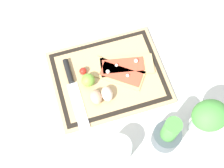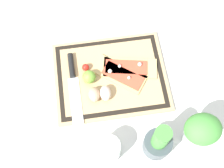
{
  "view_description": "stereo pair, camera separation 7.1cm",
  "coord_description": "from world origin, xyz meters",
  "px_view_note": "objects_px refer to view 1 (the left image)",
  "views": [
    {
      "loc": [
        0.14,
        0.49,
        1.1
      ],
      "look_at": [
        0.0,
        0.04,
        0.03
      ],
      "focal_mm": 50.0,
      "sensor_mm": 36.0,
      "label": 1
    },
    {
      "loc": [
        0.07,
        0.51,
        1.1
      ],
      "look_at": [
        0.0,
        0.04,
        0.03
      ],
      "focal_mm": 50.0,
      "sensor_mm": 36.0,
      "label": 2
    }
  ],
  "objects_px": {
    "knife": "(71,82)",
    "cherry_tomato_red": "(83,71)",
    "herb_pot": "(167,135)",
    "herb_glass": "(207,118)",
    "pizza_slice_far": "(118,74)",
    "egg_pink": "(107,94)",
    "egg_brown": "(96,97)",
    "pizza_slice_near": "(126,65)",
    "lime": "(88,80)",
    "sauce_jar": "(119,149)"
  },
  "relations": [
    {
      "from": "cherry_tomato_red",
      "to": "sauce_jar",
      "type": "xyz_separation_m",
      "value": [
        -0.04,
        0.33,
        0.01
      ]
    },
    {
      "from": "pizza_slice_far",
      "to": "egg_pink",
      "type": "xyz_separation_m",
      "value": [
        0.07,
        0.07,
        0.02
      ]
    },
    {
      "from": "herb_pot",
      "to": "pizza_slice_far",
      "type": "bearing_deg",
      "value": -73.89
    },
    {
      "from": "herb_glass",
      "to": "pizza_slice_near",
      "type": "bearing_deg",
      "value": -60.28
    },
    {
      "from": "pizza_slice_near",
      "to": "lime",
      "type": "xyz_separation_m",
      "value": [
        0.16,
        0.03,
        0.02
      ]
    },
    {
      "from": "pizza_slice_near",
      "to": "lime",
      "type": "bearing_deg",
      "value": 9.63
    },
    {
      "from": "lime",
      "to": "herb_glass",
      "type": "relative_size",
      "value": 0.26
    },
    {
      "from": "knife",
      "to": "sauce_jar",
      "type": "height_order",
      "value": "sauce_jar"
    },
    {
      "from": "herb_pot",
      "to": "herb_glass",
      "type": "relative_size",
      "value": 0.97
    },
    {
      "from": "cherry_tomato_red",
      "to": "pizza_slice_far",
      "type": "bearing_deg",
      "value": 160.49
    },
    {
      "from": "egg_brown",
      "to": "lime",
      "type": "distance_m",
      "value": 0.07
    },
    {
      "from": "knife",
      "to": "herb_pot",
      "type": "relative_size",
      "value": 1.52
    },
    {
      "from": "knife",
      "to": "cherry_tomato_red",
      "type": "relative_size",
      "value": 10.27
    },
    {
      "from": "egg_brown",
      "to": "egg_pink",
      "type": "height_order",
      "value": "same"
    },
    {
      "from": "herb_glass",
      "to": "herb_pot",
      "type": "bearing_deg",
      "value": 1.92
    },
    {
      "from": "egg_brown",
      "to": "herb_pot",
      "type": "distance_m",
      "value": 0.29
    },
    {
      "from": "egg_pink",
      "to": "herb_pot",
      "type": "xyz_separation_m",
      "value": [
        -0.15,
        0.21,
        0.03
      ]
    },
    {
      "from": "pizza_slice_near",
      "to": "pizza_slice_far",
      "type": "distance_m",
      "value": 0.05
    },
    {
      "from": "cherry_tomato_red",
      "to": "pizza_slice_near",
      "type": "bearing_deg",
      "value": 173.05
    },
    {
      "from": "egg_brown",
      "to": "herb_pot",
      "type": "height_order",
      "value": "herb_pot"
    },
    {
      "from": "egg_pink",
      "to": "cherry_tomato_red",
      "type": "bearing_deg",
      "value": -63.03
    },
    {
      "from": "egg_brown",
      "to": "herb_glass",
      "type": "relative_size",
      "value": 0.29
    },
    {
      "from": "pizza_slice_near",
      "to": "herb_glass",
      "type": "distance_m",
      "value": 0.37
    },
    {
      "from": "cherry_tomato_red",
      "to": "knife",
      "type": "bearing_deg",
      "value": 28.38
    },
    {
      "from": "lime",
      "to": "sauce_jar",
      "type": "relative_size",
      "value": 0.58
    },
    {
      "from": "cherry_tomato_red",
      "to": "herb_pot",
      "type": "relative_size",
      "value": 0.15
    },
    {
      "from": "pizza_slice_near",
      "to": "herb_pot",
      "type": "bearing_deg",
      "value": 97.83
    },
    {
      "from": "knife",
      "to": "egg_brown",
      "type": "relative_size",
      "value": 5.04
    },
    {
      "from": "sauce_jar",
      "to": "herb_glass",
      "type": "height_order",
      "value": "herb_glass"
    },
    {
      "from": "lime",
      "to": "sauce_jar",
      "type": "bearing_deg",
      "value": 96.88
    },
    {
      "from": "cherry_tomato_red",
      "to": "herb_pot",
      "type": "xyz_separation_m",
      "value": [
        -0.21,
        0.33,
        0.04
      ]
    },
    {
      "from": "knife",
      "to": "herb_pot",
      "type": "xyz_separation_m",
      "value": [
        -0.26,
        0.31,
        0.04
      ]
    },
    {
      "from": "pizza_slice_near",
      "to": "cherry_tomato_red",
      "type": "distance_m",
      "value": 0.17
    },
    {
      "from": "cherry_tomato_red",
      "to": "sauce_jar",
      "type": "height_order",
      "value": "sauce_jar"
    },
    {
      "from": "knife",
      "to": "herb_pot",
      "type": "distance_m",
      "value": 0.41
    },
    {
      "from": "pizza_slice_near",
      "to": "herb_pot",
      "type": "distance_m",
      "value": 0.32
    },
    {
      "from": "herb_pot",
      "to": "herb_glass",
      "type": "bearing_deg",
      "value": -178.08
    },
    {
      "from": "cherry_tomato_red",
      "to": "herb_pot",
      "type": "height_order",
      "value": "herb_pot"
    },
    {
      "from": "herb_pot",
      "to": "egg_pink",
      "type": "bearing_deg",
      "value": -55.0
    },
    {
      "from": "pizza_slice_near",
      "to": "sauce_jar",
      "type": "xyz_separation_m",
      "value": [
        0.13,
        0.31,
        0.02
      ]
    },
    {
      "from": "egg_brown",
      "to": "sauce_jar",
      "type": "bearing_deg",
      "value": 96.46
    },
    {
      "from": "egg_brown",
      "to": "pizza_slice_far",
      "type": "bearing_deg",
      "value": -145.71
    },
    {
      "from": "egg_brown",
      "to": "cherry_tomato_red",
      "type": "height_order",
      "value": "egg_brown"
    },
    {
      "from": "pizza_slice_near",
      "to": "knife",
      "type": "relative_size",
      "value": 0.75
    },
    {
      "from": "egg_brown",
      "to": "cherry_tomato_red",
      "type": "xyz_separation_m",
      "value": [
        0.02,
        -0.12,
        -0.01
      ]
    },
    {
      "from": "pizza_slice_near",
      "to": "herb_pot",
      "type": "relative_size",
      "value": 1.15
    },
    {
      "from": "pizza_slice_far",
      "to": "sauce_jar",
      "type": "bearing_deg",
      "value": 73.2
    },
    {
      "from": "sauce_jar",
      "to": "herb_glass",
      "type": "bearing_deg",
      "value": 179.52
    },
    {
      "from": "cherry_tomato_red",
      "to": "sauce_jar",
      "type": "bearing_deg",
      "value": 97.41
    },
    {
      "from": "pizza_slice_far",
      "to": "herb_pot",
      "type": "bearing_deg",
      "value": 106.11
    }
  ]
}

